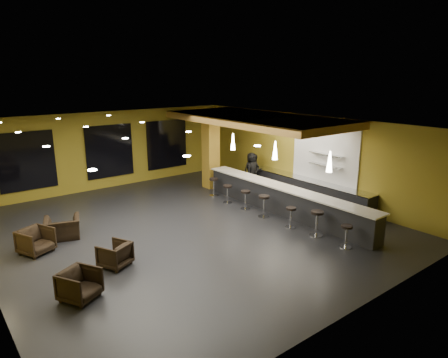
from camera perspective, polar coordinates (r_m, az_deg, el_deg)
floor at (r=13.92m, az=-5.27°, el=-7.10°), size 12.00×13.00×0.10m
ceiling at (r=13.01m, az=-5.65°, el=7.77°), size 12.00×13.00×0.10m
wall_back at (r=19.08m, az=-16.16°, el=4.03°), size 12.00×0.10×3.50m
wall_front at (r=8.84m, az=18.38°, el=-8.48°), size 12.00×0.10×3.50m
wall_right at (r=17.28m, az=11.71°, el=3.23°), size 0.10×13.00×3.50m
wood_soffit at (r=16.25m, az=4.53°, el=8.52°), size 3.60×8.00×0.28m
window_left at (r=18.02m, az=-26.35°, el=2.29°), size 2.20×0.06×2.40m
window_center at (r=18.99m, az=-16.02°, el=3.84°), size 2.20×0.06×2.40m
window_right at (r=20.28m, az=-8.15°, el=4.94°), size 2.20×0.06×2.40m
tile_backsplash at (r=16.54m, az=14.18°, el=3.46°), size 0.06×3.20×2.40m
bar_counter at (r=15.21m, az=8.42°, el=-3.08°), size 0.60×8.00×1.00m
bar_top at (r=15.06m, az=8.50°, el=-1.18°), size 0.78×8.10×0.05m
prep_counter at (r=16.98m, az=11.88°, el=-1.58°), size 0.70×6.00×0.86m
prep_top at (r=16.86m, az=11.96°, el=-0.09°), size 0.72×6.00×0.03m
wall_shelf_lower at (r=16.40m, az=14.34°, el=1.92°), size 0.30×1.50×0.03m
wall_shelf_upper at (r=16.31m, az=14.44°, el=3.46°), size 0.30×1.50×0.03m
column at (r=18.26m, az=-1.90°, el=4.15°), size 0.60×0.60×3.50m
pendant_0 at (r=13.49m, az=14.85°, el=2.41°), size 0.20×0.20×0.70m
pendant_1 at (r=15.09m, az=7.31°, el=4.08°), size 0.20×0.20×0.70m
pendant_2 at (r=16.91m, az=1.29°, el=5.35°), size 0.20×0.20×0.70m
staff_a at (r=17.54m, az=4.16°, el=0.72°), size 0.68×0.50×1.74m
staff_b at (r=18.08m, az=4.41°, el=0.97°), size 0.92×0.79×1.63m
staff_c at (r=18.51m, az=3.94°, el=1.30°), size 0.87×0.63×1.63m
armchair_a at (r=10.20m, az=-19.92°, el=-14.02°), size 1.08×1.09×0.73m
armchair_b at (r=11.50m, az=-15.33°, el=-10.35°), size 0.99×1.00×0.69m
armchair_c at (r=13.06m, az=-25.29°, el=-8.01°), size 1.09×1.11×0.76m
armchair_d at (r=13.87m, az=-22.07°, el=-6.50°), size 1.30×1.21×0.69m
bar_stool_0 at (r=12.71m, az=17.08°, el=-7.44°), size 0.36×0.36×0.72m
bar_stool_1 at (r=13.31m, az=13.12°, el=-5.74°), size 0.43×0.43×0.85m
bar_stool_2 at (r=13.87m, az=9.53°, el=-5.06°), size 0.37×0.37×0.73m
bar_stool_3 at (r=14.70m, az=5.73°, el=-3.50°), size 0.42×0.42×0.83m
bar_stool_4 at (r=15.51m, az=3.09°, el=-2.65°), size 0.38×0.38×0.75m
bar_stool_5 at (r=16.24m, az=0.51°, el=-1.83°), size 0.38×0.38×0.75m
bar_stool_6 at (r=17.17m, az=-1.46°, el=-0.81°), size 0.40×0.40×0.79m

